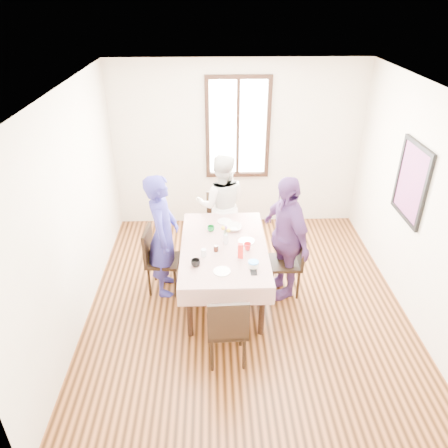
{
  "coord_description": "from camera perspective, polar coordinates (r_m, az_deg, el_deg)",
  "views": [
    {
      "loc": [
        -0.41,
        -4.34,
        3.62
      ],
      "look_at": [
        -0.28,
        0.14,
        1.1
      ],
      "focal_mm": 34.25,
      "sensor_mm": 36.0,
      "label": 1
    }
  ],
  "objects": [
    {
      "name": "smartphone",
      "position": [
        4.9,
        3.97,
        -6.33
      ],
      "size": [
        0.07,
        0.15,
        0.01
      ],
      "primitive_type": "cube",
      "color": "black",
      "rests_on": "tablecloth"
    },
    {
      "name": "jam_jar",
      "position": [
        5.22,
        -1.07,
        -3.27
      ],
      "size": [
        0.06,
        0.06,
        0.08
      ],
      "primitive_type": "cylinder",
      "color": "black",
      "rests_on": "tablecloth"
    },
    {
      "name": "chair_near",
      "position": [
        4.65,
        0.41,
        -13.48
      ],
      "size": [
        0.43,
        0.43,
        0.91
      ],
      "primitive_type": "cube",
      "rotation": [
        0.0,
        0.0,
        0.04
      ],
      "color": "black",
      "rests_on": "ground"
    },
    {
      "name": "window_frame",
      "position": [
        6.87,
        1.85,
        12.66
      ],
      "size": [
        1.02,
        0.06,
        1.62
      ],
      "primitive_type": "cube",
      "color": "black",
      "rests_on": "back_wall"
    },
    {
      "name": "art_poster",
      "position": [
        5.61,
        23.78,
        5.14
      ],
      "size": [
        0.04,
        0.76,
        0.96
      ],
      "primitive_type": "cube",
      "color": "red",
      "rests_on": "right_wall"
    },
    {
      "name": "window_pane",
      "position": [
        6.88,
        1.85,
        12.69
      ],
      "size": [
        0.9,
        0.02,
        1.5
      ],
      "primitive_type": "cube",
      "color": "white",
      "rests_on": "back_wall"
    },
    {
      "name": "chair_left",
      "position": [
        5.69,
        -8.09,
        -4.79
      ],
      "size": [
        0.46,
        0.46,
        0.91
      ],
      "primitive_type": "cube",
      "rotation": [
        0.0,
        0.0,
        -1.67
      ],
      "color": "black",
      "rests_on": "ground"
    },
    {
      "name": "butter_lid",
      "position": [
        4.94,
        3.95,
        -5.08
      ],
      "size": [
        0.12,
        0.12,
        0.01
      ],
      "primitive_type": "cylinder",
      "color": "blue",
      "rests_on": "butter_tub"
    },
    {
      "name": "person_right",
      "position": [
        5.44,
        8.12,
        -1.83
      ],
      "size": [
        0.74,
        1.06,
        1.66
      ],
      "primitive_type": "imported",
      "rotation": [
        0.0,
        0.0,
        -1.19
      ],
      "color": "#543068",
      "rests_on": "ground"
    },
    {
      "name": "dining_table",
      "position": [
        5.57,
        -0.02,
        -6.26
      ],
      "size": [
        0.95,
        1.62,
        0.75
      ],
      "primitive_type": "cube",
      "color": "black",
      "rests_on": "ground"
    },
    {
      "name": "person_left",
      "position": [
        5.48,
        -8.14,
        -1.54
      ],
      "size": [
        0.42,
        0.62,
        1.66
      ],
      "primitive_type": "imported",
      "rotation": [
        0.0,
        0.0,
        1.53
      ],
      "color": "navy",
      "rests_on": "ground"
    },
    {
      "name": "flower_vase",
      "position": [
        5.37,
        0.24,
        -2.0
      ],
      "size": [
        0.06,
        0.06,
        0.13
      ],
      "primitive_type": "cylinder",
      "color": "silver",
      "rests_on": "tablecloth"
    },
    {
      "name": "mug_black",
      "position": [
        4.97,
        -3.81,
        -5.2
      ],
      "size": [
        0.14,
        0.14,
        0.09
      ],
      "primitive_type": "imported",
      "rotation": [
        0.0,
        0.0,
        0.29
      ],
      "color": "black",
      "rests_on": "tablecloth"
    },
    {
      "name": "plate_near",
      "position": [
        4.88,
        -0.28,
        -6.35
      ],
      "size": [
        0.2,
        0.2,
        0.01
      ],
      "primitive_type": "cylinder",
      "color": "white",
      "rests_on": "tablecloth"
    },
    {
      "name": "juice_carton",
      "position": [
        5.08,
        2.22,
        -3.59
      ],
      "size": [
        0.06,
        0.06,
        0.19
      ],
      "primitive_type": "cube",
      "color": "red",
      "rests_on": "tablecloth"
    },
    {
      "name": "chair_far",
      "position": [
        6.47,
        -0.31,
        0.08
      ],
      "size": [
        0.45,
        0.45,
        0.91
      ],
      "primitive_type": "cube",
      "rotation": [
        0.0,
        0.0,
        3.23
      ],
      "color": "black",
      "rests_on": "ground"
    },
    {
      "name": "chair_right",
      "position": [
        5.64,
        8.07,
        -5.1
      ],
      "size": [
        0.42,
        0.42,
        0.91
      ],
      "primitive_type": "cube",
      "rotation": [
        0.0,
        0.0,
        1.57
      ],
      "color": "black",
      "rests_on": "ground"
    },
    {
      "name": "mug_green",
      "position": [
        5.65,
        -1.76,
        -0.6
      ],
      "size": [
        0.12,
        0.12,
        0.07
      ],
      "primitive_type": "imported",
      "rotation": [
        0.0,
        0.0,
        -0.43
      ],
      "color": "#0C7226",
      "rests_on": "tablecloth"
    },
    {
      "name": "drinking_glass",
      "position": [
        5.13,
        -2.73,
        -3.85
      ],
      "size": [
        0.07,
        0.07,
        0.1
      ],
      "primitive_type": "cylinder",
      "color": "silver",
      "rests_on": "tablecloth"
    },
    {
      "name": "plate_far",
      "position": [
        5.88,
        0.07,
        0.37
      ],
      "size": [
        0.2,
        0.2,
        0.01
      ],
      "primitive_type": "cylinder",
      "color": "white",
      "rests_on": "tablecloth"
    },
    {
      "name": "flower_bunch",
      "position": [
        5.31,
        0.24,
        -0.95
      ],
      "size": [
        0.09,
        0.09,
        0.1
      ],
      "primitive_type": null,
      "color": "yellow",
      "rests_on": "flower_vase"
    },
    {
      "name": "right_wall",
      "position": [
        5.46,
        24.75,
        1.91
      ],
      "size": [
        0.0,
        4.5,
        4.5
      ],
      "primitive_type": "plane",
      "rotation": [
        1.57,
        0.0,
        -1.57
      ],
      "color": "beige",
      "rests_on": "ground"
    },
    {
      "name": "person_far",
      "position": [
        6.3,
        -0.31,
        2.58
      ],
      "size": [
        0.79,
        0.63,
        1.56
      ],
      "primitive_type": "imported",
      "rotation": [
        0.0,
        0.0,
        3.09
      ],
      "color": "white",
      "rests_on": "ground"
    },
    {
      "name": "butter_tub",
      "position": [
        4.96,
        3.93,
        -5.44
      ],
      "size": [
        0.13,
        0.13,
        0.06
      ],
      "primitive_type": "cylinder",
      "color": "white",
      "rests_on": "tablecloth"
    },
    {
      "name": "tablecloth",
      "position": [
        5.36,
        -0.02,
        -2.95
      ],
      "size": [
        1.07,
        1.74,
        0.01
      ],
      "primitive_type": "cube",
      "color": "#560D08",
      "rests_on": "dining_table"
    },
    {
      "name": "back_wall",
      "position": [
        6.98,
        1.8,
        10.35
      ],
      "size": [
        4.0,
        0.0,
        4.0
      ],
      "primitive_type": "plane",
      "rotation": [
        1.57,
        0.0,
        0.0
      ],
      "color": "beige",
      "rests_on": "ground"
    },
    {
      "name": "serving_bowl",
      "position": [
        5.69,
        1.21,
        -0.48
      ],
      "size": [
        0.26,
        0.26,
        0.06
      ],
      "primitive_type": "imported",
      "rotation": [
        0.0,
        0.0,
        -0.15
      ],
      "color": "white",
      "rests_on": "tablecloth"
    },
    {
      "name": "plate_right",
      "position": [
        5.44,
        3.01,
        -2.3
      ],
      "size": [
        0.2,
        0.2,
        0.01
      ],
      "primitive_type": "cylinder",
      "color": "white",
      "rests_on": "tablecloth"
    },
    {
      "name": "mug_flag",
      "position": [
        5.26,
        3.16,
        -3.01
      ],
      "size": [
        0.11,
        0.11,
        0.09
      ],
      "primitive_type": "imported",
      "rotation": [
        0.0,
        0.0,
        0.25
      ],
      "color": "red",
      "rests_on": "tablecloth"
    },
    {
      "name": "ground",
      "position": [
        5.66,
        2.92,
        -10.43
      ],
      "size": [
        4.5,
        4.5,
        0.0
      ],
      "primitive_type": "plane",
      "color": "black",
      "rests_on": "ground"
    }
  ]
}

